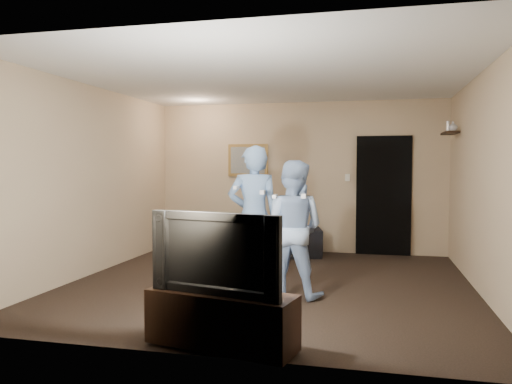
% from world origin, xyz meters
% --- Properties ---
extents(ground, '(5.00, 5.00, 0.00)m').
position_xyz_m(ground, '(0.00, 0.00, 0.00)').
color(ground, black).
rests_on(ground, ground).
extents(ceiling, '(5.00, 5.00, 0.04)m').
position_xyz_m(ceiling, '(0.00, 0.00, 2.60)').
color(ceiling, silver).
rests_on(ceiling, wall_back).
extents(wall_back, '(5.00, 0.04, 2.60)m').
position_xyz_m(wall_back, '(0.00, 2.50, 1.30)').
color(wall_back, tan).
rests_on(wall_back, ground).
extents(wall_front, '(5.00, 0.04, 2.60)m').
position_xyz_m(wall_front, '(0.00, -2.50, 1.30)').
color(wall_front, tan).
rests_on(wall_front, ground).
extents(wall_left, '(0.04, 5.00, 2.60)m').
position_xyz_m(wall_left, '(-2.50, 0.00, 1.30)').
color(wall_left, tan).
rests_on(wall_left, ground).
extents(wall_right, '(0.04, 5.00, 2.60)m').
position_xyz_m(wall_right, '(2.50, 0.00, 1.30)').
color(wall_right, tan).
rests_on(wall_right, ground).
extents(sofa, '(2.39, 1.36, 0.66)m').
position_xyz_m(sofa, '(-0.68, 1.97, 0.33)').
color(sofa, black).
rests_on(sofa, ground).
extents(throw_pillow, '(0.41, 0.22, 0.39)m').
position_xyz_m(throw_pillow, '(-1.24, 1.97, 0.48)').
color(throw_pillow, '#1A4F40').
rests_on(throw_pillow, sofa).
extents(painting_frame, '(0.72, 0.05, 0.57)m').
position_xyz_m(painting_frame, '(-0.90, 2.48, 1.60)').
color(painting_frame, olive).
rests_on(painting_frame, wall_back).
extents(painting_canvas, '(0.62, 0.01, 0.47)m').
position_xyz_m(painting_canvas, '(-0.90, 2.45, 1.60)').
color(painting_canvas, slate).
rests_on(painting_canvas, painting_frame).
extents(doorway, '(0.90, 0.06, 2.00)m').
position_xyz_m(doorway, '(1.45, 2.47, 1.00)').
color(doorway, black).
rests_on(doorway, ground).
extents(light_switch, '(0.08, 0.02, 0.12)m').
position_xyz_m(light_switch, '(0.85, 2.48, 1.30)').
color(light_switch, silver).
rests_on(light_switch, wall_back).
extents(wall_shelf, '(0.20, 0.60, 0.03)m').
position_xyz_m(wall_shelf, '(2.39, 1.80, 1.99)').
color(wall_shelf, black).
rests_on(wall_shelf, wall_right).
extents(shelf_vase, '(0.14, 0.14, 0.13)m').
position_xyz_m(shelf_vase, '(2.39, 1.54, 2.07)').
color(shelf_vase, '#B7B7BC').
rests_on(shelf_vase, wall_shelf).
extents(shelf_figurine, '(0.06, 0.06, 0.18)m').
position_xyz_m(shelf_figurine, '(2.39, 2.01, 2.09)').
color(shelf_figurine, silver).
rests_on(shelf_figurine, wall_shelf).
extents(tv_console, '(1.30, 0.65, 0.44)m').
position_xyz_m(tv_console, '(0.08, -2.33, 0.25)').
color(tv_console, black).
rests_on(tv_console, ground).
extents(television, '(1.15, 0.39, 0.66)m').
position_xyz_m(television, '(0.08, -2.33, 0.80)').
color(television, black).
rests_on(television, tv_console).
extents(wii_player_left, '(0.73, 0.58, 1.75)m').
position_xyz_m(wii_player_left, '(-0.15, -0.22, 0.87)').
color(wii_player_left, '#7397C8').
rests_on(wii_player_left, ground).
extents(wii_player_right, '(0.86, 0.73, 1.56)m').
position_xyz_m(wii_player_right, '(0.38, -0.54, 0.78)').
color(wii_player_right, '#9BB7E1').
rests_on(wii_player_right, ground).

